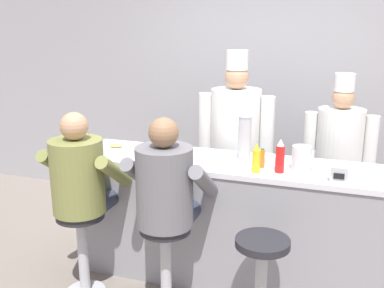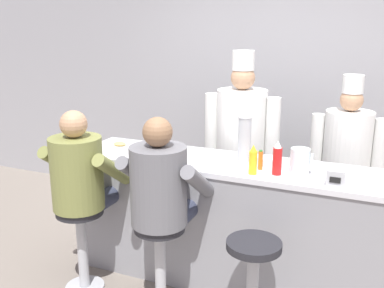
{
  "view_description": "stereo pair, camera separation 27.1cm",
  "coord_description": "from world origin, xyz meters",
  "px_view_note": "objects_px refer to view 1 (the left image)",
  "views": [
    {
      "loc": [
        0.82,
        -2.92,
        2.04
      ],
      "look_at": [
        -0.28,
        0.27,
        1.13
      ],
      "focal_mm": 42.0,
      "sensor_mm": 36.0,
      "label": 1
    },
    {
      "loc": [
        1.07,
        -2.82,
        2.04
      ],
      "look_at": [
        -0.28,
        0.27,
        1.13
      ],
      "focal_mm": 42.0,
      "sensor_mm": 36.0,
      "label": 2
    }
  ],
  "objects_px": {
    "breakfast_plate": "(116,148)",
    "cook_in_whites_far": "(338,155)",
    "empty_stool_round": "(261,271)",
    "diner_seated_grey": "(166,193)",
    "mustard_bottle_yellow": "(256,159)",
    "cup_stack_steel": "(245,138)",
    "water_pitcher_clear": "(301,158)",
    "cereal_bowl": "(268,159)",
    "diner_seated_olive": "(81,182)",
    "coffee_mug_white": "(172,148)",
    "hot_sauce_bottle_orange": "(262,158)",
    "napkin_dispenser_chrome": "(339,175)",
    "cook_in_whites_near": "(235,140)",
    "ketchup_bottle_red": "(280,157)"
  },
  "relations": [
    {
      "from": "ketchup_bottle_red",
      "to": "empty_stool_round",
      "type": "distance_m",
      "value": 0.8
    },
    {
      "from": "water_pitcher_clear",
      "to": "empty_stool_round",
      "type": "height_order",
      "value": "water_pitcher_clear"
    },
    {
      "from": "napkin_dispenser_chrome",
      "to": "diner_seated_grey",
      "type": "height_order",
      "value": "diner_seated_grey"
    },
    {
      "from": "coffee_mug_white",
      "to": "napkin_dispenser_chrome",
      "type": "height_order",
      "value": "napkin_dispenser_chrome"
    },
    {
      "from": "hot_sauce_bottle_orange",
      "to": "cook_in_whites_near",
      "type": "bearing_deg",
      "value": 116.69
    },
    {
      "from": "diner_seated_olive",
      "to": "water_pitcher_clear",
      "type": "bearing_deg",
      "value": 18.45
    },
    {
      "from": "napkin_dispenser_chrome",
      "to": "diner_seated_olive",
      "type": "xyz_separation_m",
      "value": [
        -1.79,
        -0.33,
        -0.15
      ]
    },
    {
      "from": "diner_seated_grey",
      "to": "empty_stool_round",
      "type": "relative_size",
      "value": 2.1
    },
    {
      "from": "coffee_mug_white",
      "to": "empty_stool_round",
      "type": "xyz_separation_m",
      "value": [
        0.88,
        -0.65,
        -0.58
      ]
    },
    {
      "from": "diner_seated_grey",
      "to": "cook_in_whites_far",
      "type": "distance_m",
      "value": 1.78
    },
    {
      "from": "mustard_bottle_yellow",
      "to": "breakfast_plate",
      "type": "bearing_deg",
      "value": 170.1
    },
    {
      "from": "cereal_bowl",
      "to": "empty_stool_round",
      "type": "distance_m",
      "value": 0.87
    },
    {
      "from": "napkin_dispenser_chrome",
      "to": "cook_in_whites_far",
      "type": "bearing_deg",
      "value": 91.05
    },
    {
      "from": "napkin_dispenser_chrome",
      "to": "cereal_bowl",
      "type": "bearing_deg",
      "value": 151.77
    },
    {
      "from": "cereal_bowl",
      "to": "diner_seated_olive",
      "type": "xyz_separation_m",
      "value": [
        -1.27,
        -0.61,
        -0.13
      ]
    },
    {
      "from": "water_pitcher_clear",
      "to": "coffee_mug_white",
      "type": "relative_size",
      "value": 1.28
    },
    {
      "from": "mustard_bottle_yellow",
      "to": "cup_stack_steel",
      "type": "distance_m",
      "value": 0.3
    },
    {
      "from": "mustard_bottle_yellow",
      "to": "cook_in_whites_far",
      "type": "xyz_separation_m",
      "value": [
        0.55,
        1.05,
        -0.21
      ]
    },
    {
      "from": "water_pitcher_clear",
      "to": "breakfast_plate",
      "type": "relative_size",
      "value": 0.74
    },
    {
      "from": "water_pitcher_clear",
      "to": "cup_stack_steel",
      "type": "relative_size",
      "value": 0.51
    },
    {
      "from": "cook_in_whites_far",
      "to": "ketchup_bottle_red",
      "type": "bearing_deg",
      "value": -111.33
    },
    {
      "from": "empty_stool_round",
      "to": "cook_in_whites_near",
      "type": "xyz_separation_m",
      "value": [
        -0.5,
        1.29,
        0.53
      ]
    },
    {
      "from": "diner_seated_olive",
      "to": "cup_stack_steel",
      "type": "bearing_deg",
      "value": 29.38
    },
    {
      "from": "breakfast_plate",
      "to": "cereal_bowl",
      "type": "bearing_deg",
      "value": 1.76
    },
    {
      "from": "diner_seated_grey",
      "to": "cook_in_whites_far",
      "type": "bearing_deg",
      "value": 52.14
    },
    {
      "from": "hot_sauce_bottle_orange",
      "to": "cup_stack_steel",
      "type": "height_order",
      "value": "cup_stack_steel"
    },
    {
      "from": "breakfast_plate",
      "to": "cook_in_whites_near",
      "type": "xyz_separation_m",
      "value": [
        0.87,
        0.69,
        -0.03
      ]
    },
    {
      "from": "cook_in_whites_far",
      "to": "breakfast_plate",
      "type": "bearing_deg",
      "value": -154.86
    },
    {
      "from": "diner_seated_olive",
      "to": "napkin_dispenser_chrome",
      "type": "bearing_deg",
      "value": 10.34
    },
    {
      "from": "cup_stack_steel",
      "to": "cook_in_whites_far",
      "type": "relative_size",
      "value": 0.22
    },
    {
      "from": "empty_stool_round",
      "to": "diner_seated_grey",
      "type": "bearing_deg",
      "value": 177.25
    },
    {
      "from": "water_pitcher_clear",
      "to": "cereal_bowl",
      "type": "xyz_separation_m",
      "value": [
        -0.26,
        0.1,
        -0.06
      ]
    },
    {
      "from": "diner_seated_olive",
      "to": "diner_seated_grey",
      "type": "relative_size",
      "value": 0.99
    },
    {
      "from": "hot_sauce_bottle_orange",
      "to": "breakfast_plate",
      "type": "xyz_separation_m",
      "value": [
        -1.26,
        0.09,
        -0.06
      ]
    },
    {
      "from": "napkin_dispenser_chrome",
      "to": "cook_in_whites_far",
      "type": "height_order",
      "value": "cook_in_whites_far"
    },
    {
      "from": "coffee_mug_white",
      "to": "diner_seated_grey",
      "type": "height_order",
      "value": "diner_seated_grey"
    },
    {
      "from": "diner_seated_olive",
      "to": "coffee_mug_white",
      "type": "bearing_deg",
      "value": 51.93
    },
    {
      "from": "ketchup_bottle_red",
      "to": "cook_in_whites_far",
      "type": "distance_m",
      "value": 1.09
    },
    {
      "from": "cereal_bowl",
      "to": "cook_in_whites_far",
      "type": "xyz_separation_m",
      "value": [
        0.51,
        0.8,
        -0.14
      ]
    },
    {
      "from": "hot_sauce_bottle_orange",
      "to": "diner_seated_olive",
      "type": "relative_size",
      "value": 0.1
    },
    {
      "from": "empty_stool_round",
      "to": "cook_in_whites_near",
      "type": "bearing_deg",
      "value": 111.38
    },
    {
      "from": "water_pitcher_clear",
      "to": "empty_stool_round",
      "type": "distance_m",
      "value": 0.85
    },
    {
      "from": "cup_stack_steel",
      "to": "hot_sauce_bottle_orange",
      "type": "bearing_deg",
      "value": -39.28
    },
    {
      "from": "breakfast_plate",
      "to": "water_pitcher_clear",
      "type": "bearing_deg",
      "value": -2.25
    },
    {
      "from": "diner_seated_olive",
      "to": "diner_seated_grey",
      "type": "bearing_deg",
      "value": 0.04
    },
    {
      "from": "cereal_bowl",
      "to": "cook_in_whites_far",
      "type": "relative_size",
      "value": 0.09
    },
    {
      "from": "breakfast_plate",
      "to": "cup_stack_steel",
      "type": "relative_size",
      "value": 0.68
    },
    {
      "from": "breakfast_plate",
      "to": "cook_in_whites_far",
      "type": "xyz_separation_m",
      "value": [
        1.78,
        0.84,
        -0.13
      ]
    },
    {
      "from": "diner_seated_olive",
      "to": "cook_in_whites_far",
      "type": "bearing_deg",
      "value": 38.4
    },
    {
      "from": "hot_sauce_bottle_orange",
      "to": "ketchup_bottle_red",
      "type": "bearing_deg",
      "value": -24.5
    }
  ]
}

